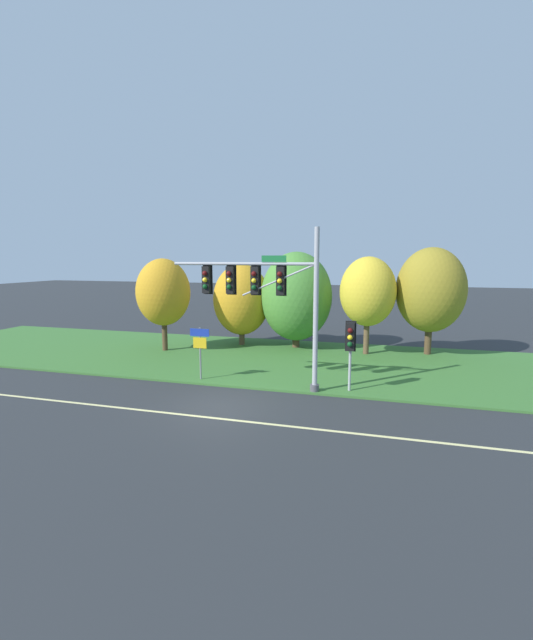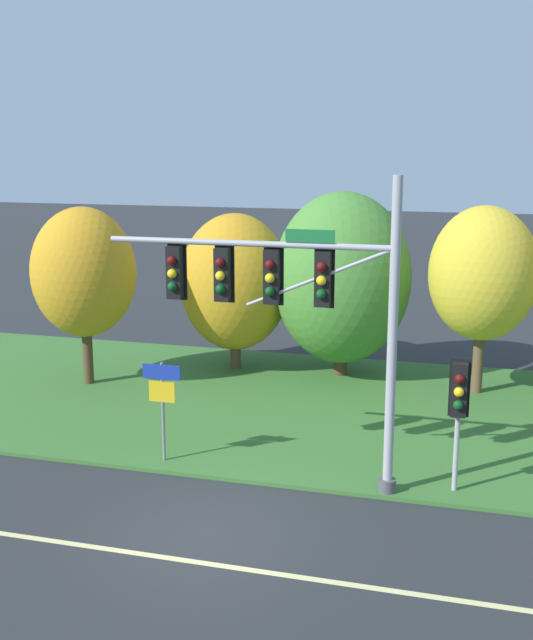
{
  "view_description": "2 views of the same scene",
  "coord_description": "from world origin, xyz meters",
  "px_view_note": "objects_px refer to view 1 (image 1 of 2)",
  "views": [
    {
      "loc": [
        6.36,
        -15.3,
        5.91
      ],
      "look_at": [
        1.07,
        3.23,
        3.11
      ],
      "focal_mm": 24.0,
      "sensor_mm": 36.0,
      "label": 1
    },
    {
      "loc": [
        5.33,
        -14.31,
        7.88
      ],
      "look_at": [
        0.25,
        3.85,
        3.68
      ],
      "focal_mm": 45.0,
      "sensor_mm": 36.0,
      "label": 2
    }
  ],
  "objects_px": {
    "tree_tall_centre": "(431,290)",
    "tree_mid_verge": "(368,292)",
    "tree_nearest_road": "(163,292)",
    "route_sign_post": "(200,345)",
    "tree_behind_signpost": "(296,297)",
    "traffic_signal_mast": "(266,291)",
    "tree_left_of_mast": "(242,300)",
    "pedestrian_signal_near_kerb": "(350,341)"
  },
  "relations": [
    {
      "from": "tree_left_of_mast",
      "to": "tree_mid_verge",
      "type": "height_order",
      "value": "tree_mid_verge"
    },
    {
      "from": "tree_nearest_road",
      "to": "tree_tall_centre",
      "type": "relative_size",
      "value": 0.9
    },
    {
      "from": "traffic_signal_mast",
      "to": "pedestrian_signal_near_kerb",
      "type": "bearing_deg",
      "value": 5.11
    },
    {
      "from": "tree_behind_signpost",
      "to": "traffic_signal_mast",
      "type": "bearing_deg",
      "value": -86.61
    },
    {
      "from": "traffic_signal_mast",
      "to": "tree_nearest_road",
      "type": "distance_m",
      "value": 10.18
    },
    {
      "from": "traffic_signal_mast",
      "to": "pedestrian_signal_near_kerb",
      "type": "relative_size",
      "value": 2.27
    },
    {
      "from": "tree_left_of_mast",
      "to": "tree_mid_verge",
      "type": "bearing_deg",
      "value": -4.28
    },
    {
      "from": "tree_left_of_mast",
      "to": "tree_mid_verge",
      "type": "xyz_separation_m",
      "value": [
        8.24,
        -0.62,
        0.75
      ]
    },
    {
      "from": "tree_mid_verge",
      "to": "pedestrian_signal_near_kerb",
      "type": "bearing_deg",
      "value": -92.28
    },
    {
      "from": "traffic_signal_mast",
      "to": "tree_mid_verge",
      "type": "relative_size",
      "value": 1.2
    },
    {
      "from": "route_sign_post",
      "to": "tree_behind_signpost",
      "type": "distance_m",
      "value": 9.29
    },
    {
      "from": "tree_nearest_road",
      "to": "tree_behind_signpost",
      "type": "bearing_deg",
      "value": 22.49
    },
    {
      "from": "tree_mid_verge",
      "to": "tree_tall_centre",
      "type": "relative_size",
      "value": 0.92
    },
    {
      "from": "pedestrian_signal_near_kerb",
      "to": "route_sign_post",
      "type": "distance_m",
      "value": 7.1
    },
    {
      "from": "route_sign_post",
      "to": "tree_mid_verge",
      "type": "distance_m",
      "value": 11.01
    },
    {
      "from": "route_sign_post",
      "to": "tree_mid_verge",
      "type": "relative_size",
      "value": 0.43
    },
    {
      "from": "route_sign_post",
      "to": "tree_mid_verge",
      "type": "bearing_deg",
      "value": 46.87
    },
    {
      "from": "tree_nearest_road",
      "to": "tree_mid_verge",
      "type": "height_order",
      "value": "tree_mid_verge"
    },
    {
      "from": "tree_left_of_mast",
      "to": "pedestrian_signal_near_kerb",
      "type": "bearing_deg",
      "value": -47.04
    },
    {
      "from": "pedestrian_signal_near_kerb",
      "to": "tree_nearest_road",
      "type": "relative_size",
      "value": 0.54
    },
    {
      "from": "tree_tall_centre",
      "to": "route_sign_post",
      "type": "bearing_deg",
      "value": -141.18
    },
    {
      "from": "traffic_signal_mast",
      "to": "tree_behind_signpost",
      "type": "bearing_deg",
      "value": 93.39
    },
    {
      "from": "tree_tall_centre",
      "to": "tree_mid_verge",
      "type": "bearing_deg",
      "value": -164.99
    },
    {
      "from": "pedestrian_signal_near_kerb",
      "to": "tree_nearest_road",
      "type": "xyz_separation_m",
      "value": [
        -12.03,
        5.46,
        1.42
      ]
    },
    {
      "from": "route_sign_post",
      "to": "tree_nearest_road",
      "type": "height_order",
      "value": "tree_nearest_road"
    },
    {
      "from": "pedestrian_signal_near_kerb",
      "to": "tree_behind_signpost",
      "type": "height_order",
      "value": "tree_behind_signpost"
    },
    {
      "from": "tree_nearest_road",
      "to": "tree_tall_centre",
      "type": "xyz_separation_m",
      "value": [
        15.97,
        3.41,
        0.22
      ]
    },
    {
      "from": "pedestrian_signal_near_kerb",
      "to": "tree_nearest_road",
      "type": "bearing_deg",
      "value": 155.58
    },
    {
      "from": "pedestrian_signal_near_kerb",
      "to": "tree_mid_verge",
      "type": "relative_size",
      "value": 0.53
    },
    {
      "from": "pedestrian_signal_near_kerb",
      "to": "tree_tall_centre",
      "type": "bearing_deg",
      "value": 66.05
    },
    {
      "from": "route_sign_post",
      "to": "tree_mid_verge",
      "type": "xyz_separation_m",
      "value": [
        7.39,
        7.89,
        2.09
      ]
    },
    {
      "from": "tree_nearest_road",
      "to": "tree_left_of_mast",
      "type": "xyz_separation_m",
      "value": [
        4.11,
        3.05,
        -0.63
      ]
    },
    {
      "from": "route_sign_post",
      "to": "tree_left_of_mast",
      "type": "relative_size",
      "value": 0.47
    },
    {
      "from": "route_sign_post",
      "to": "tree_left_of_mast",
      "type": "bearing_deg",
      "value": 95.71
    },
    {
      "from": "traffic_signal_mast",
      "to": "pedestrian_signal_near_kerb",
      "type": "height_order",
      "value": "traffic_signal_mast"
    },
    {
      "from": "tree_nearest_road",
      "to": "tree_behind_signpost",
      "type": "distance_m",
      "value": 8.45
    },
    {
      "from": "tree_behind_signpost",
      "to": "tree_tall_centre",
      "type": "height_order",
      "value": "tree_tall_centre"
    },
    {
      "from": "tree_nearest_road",
      "to": "route_sign_post",
      "type": "bearing_deg",
      "value": -47.74
    },
    {
      "from": "pedestrian_signal_near_kerb",
      "to": "route_sign_post",
      "type": "height_order",
      "value": "pedestrian_signal_near_kerb"
    },
    {
      "from": "tree_behind_signpost",
      "to": "tree_nearest_road",
      "type": "bearing_deg",
      "value": -157.51
    },
    {
      "from": "tree_behind_signpost",
      "to": "tree_mid_verge",
      "type": "xyz_separation_m",
      "value": [
        4.54,
        -0.8,
        0.47
      ]
    },
    {
      "from": "tree_behind_signpost",
      "to": "tree_tall_centre",
      "type": "distance_m",
      "value": 8.19
    }
  ]
}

